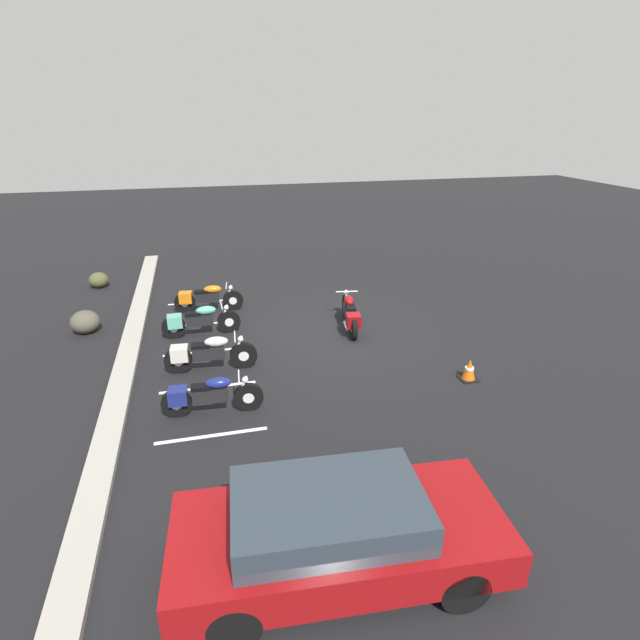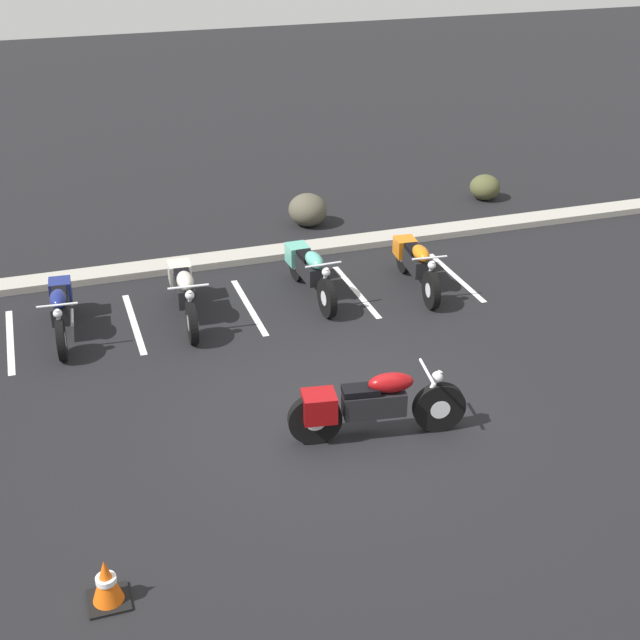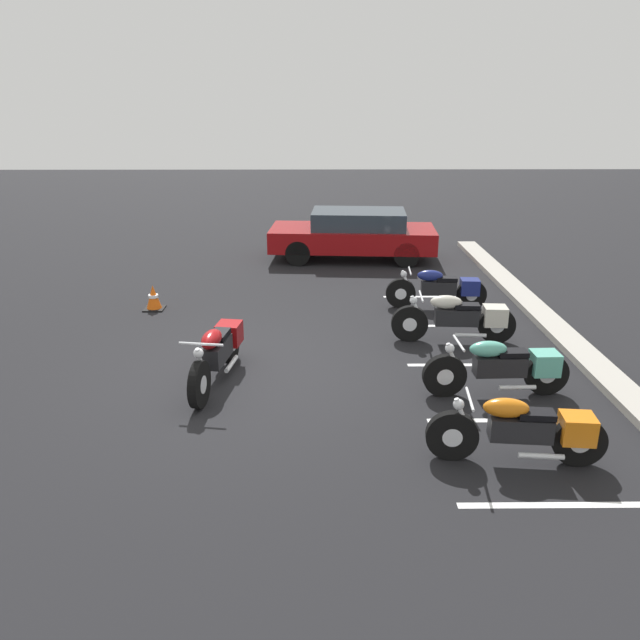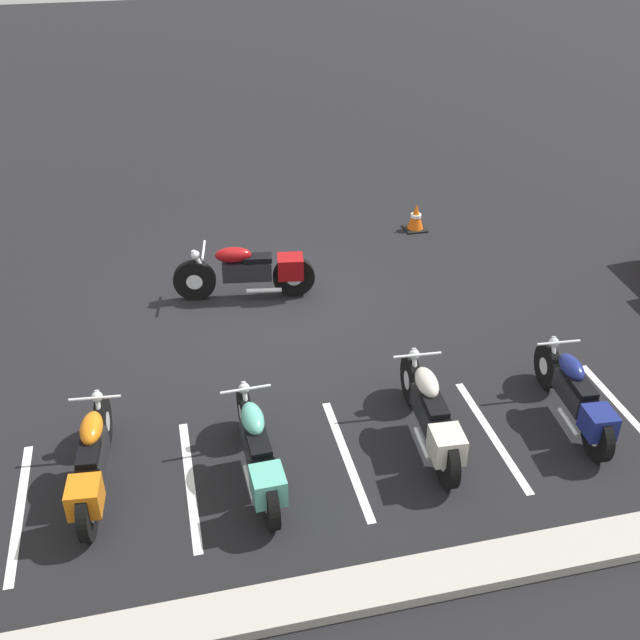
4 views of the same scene
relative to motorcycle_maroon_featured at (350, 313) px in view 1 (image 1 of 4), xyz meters
The scene contains 16 objects.
ground 0.63m from the motorcycle_maroon_featured, 112.77° to the left, with size 60.00×60.00×0.00m, color black.
motorcycle_maroon_featured is the anchor object (origin of this frame).
parked_bike_0 5.25m from the motorcycle_maroon_featured, 130.15° to the left, with size 0.57×2.03×0.80m.
parked_bike_1 4.25m from the motorcycle_maroon_featured, 110.97° to the left, with size 0.60×2.15×0.85m.
parked_bike_2 4.18m from the motorcycle_maroon_featured, 82.30° to the left, with size 0.59×2.10×0.83m.
parked_bike_3 4.53m from the motorcycle_maroon_featured, 58.95° to the left, with size 0.60×2.06×0.81m.
car_red 8.00m from the motorcycle_maroon_featured, 161.80° to the left, with size 2.10×4.42×1.29m.
concrete_curb 5.89m from the motorcycle_maroon_featured, 91.60° to the left, with size 18.00×0.50×0.12m, color #A8A399.
landscape_rock_0 9.22m from the motorcycle_maroon_featured, 53.42° to the left, with size 0.63×0.64×0.53m, color #4D4F2E.
landscape_rock_1 7.30m from the motorcycle_maroon_featured, 78.19° to the left, with size 0.74×0.77×0.63m, color #514D3E.
traffic_cone 3.83m from the motorcycle_maroon_featured, 151.89° to the right, with size 0.40×0.40×0.51m.
stall_line_0 5.79m from the motorcycle_maroon_featured, 136.28° to the left, with size 0.10×2.10×0.00m, color white.
stall_line_1 4.65m from the motorcycle_maroon_featured, 120.37° to the left, with size 0.10×2.10×0.00m, color white.
stall_line_2 4.05m from the motorcycle_maroon_featured, 97.20° to the left, with size 0.10×2.10×0.00m, color white.
stall_line_3 4.23m from the motorcycle_maroon_featured, 71.57° to the left, with size 0.10×2.10×0.00m, color white.
stall_line_4 5.11m from the motorcycle_maroon_featured, 51.59° to the left, with size 0.10×2.10×0.00m, color white.
Camera 1 is at (-12.10, 3.47, 5.68)m, focal length 28.00 mm.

